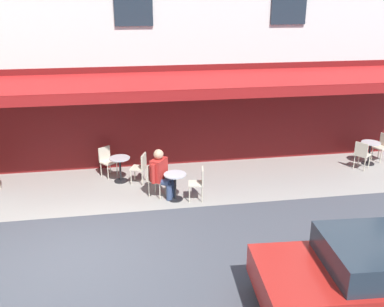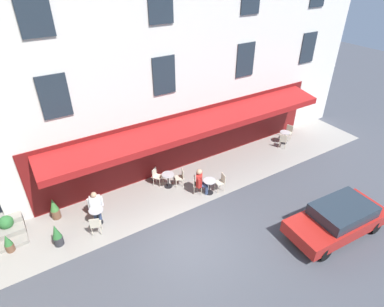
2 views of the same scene
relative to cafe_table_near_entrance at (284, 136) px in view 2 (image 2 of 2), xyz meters
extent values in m
plane|color=#42444C|center=(9.03, 3.88, -0.49)|extent=(70.00, 70.00, 0.00)
cube|color=gray|center=(5.78, 0.48, -0.49)|extent=(20.50, 3.20, 0.01)
cube|color=silver|center=(5.03, -5.62, 7.01)|extent=(20.00, 9.00, 15.00)
cube|color=maroon|center=(6.03, -1.09, 1.11)|extent=(16.00, 0.06, 3.20)
cube|color=maroon|center=(6.03, -0.27, 2.36)|extent=(15.00, 1.70, 0.36)
cube|color=maroon|center=(6.03, 0.56, 2.13)|extent=(15.00, 0.04, 0.28)
cube|color=#232D38|center=(-1.97, -1.08, 4.71)|extent=(1.10, 0.06, 1.70)
cube|color=#232D38|center=(2.69, -1.08, 4.71)|extent=(1.10, 0.06, 1.70)
cube|color=#232D38|center=(7.36, -1.08, 4.71)|extent=(1.10, 0.06, 1.70)
cube|color=#232D38|center=(12.03, -1.08, 4.71)|extent=(1.10, 0.06, 1.70)
cube|color=#232D38|center=(7.36, -1.08, 7.71)|extent=(1.10, 0.06, 1.70)
cube|color=#232D38|center=(12.03, -1.08, 7.71)|extent=(1.10, 0.06, 1.70)
cylinder|color=black|center=(0.00, 0.00, -0.48)|extent=(0.40, 0.40, 0.03)
cylinder|color=black|center=(0.00, 0.00, -0.13)|extent=(0.06, 0.06, 0.72)
cylinder|color=#B7B7BC|center=(0.00, 0.00, 0.24)|extent=(0.60, 0.60, 0.03)
cylinder|color=beige|center=(0.20, 0.36, -0.27)|extent=(0.03, 0.03, 0.45)
cylinder|color=beige|center=(0.41, 0.09, -0.27)|extent=(0.03, 0.03, 0.45)
cylinder|color=beige|center=(0.47, 0.57, -0.27)|extent=(0.03, 0.03, 0.45)
cylinder|color=beige|center=(0.68, 0.30, -0.27)|extent=(0.03, 0.03, 0.45)
cube|color=beige|center=(0.44, 0.33, -0.02)|extent=(0.56, 0.56, 0.04)
cube|color=beige|center=(0.58, 0.44, 0.21)|extent=(0.27, 0.34, 0.42)
cylinder|color=beige|center=(-0.29, -0.29, -0.27)|extent=(0.03, 0.03, 0.45)
cylinder|color=beige|center=(-0.42, 0.02, -0.27)|extent=(0.03, 0.03, 0.45)
cylinder|color=beige|center=(-0.61, -0.42, -0.27)|extent=(0.03, 0.03, 0.45)
cylinder|color=beige|center=(-0.73, -0.10, -0.27)|extent=(0.03, 0.03, 0.45)
cube|color=beige|center=(-0.51, -0.20, -0.02)|extent=(0.52, 0.52, 0.04)
cube|color=beige|center=(-0.68, -0.26, 0.21)|extent=(0.18, 0.39, 0.42)
cylinder|color=black|center=(6.56, 1.56, -0.48)|extent=(0.40, 0.40, 0.03)
cylinder|color=black|center=(6.56, 1.56, -0.13)|extent=(0.06, 0.06, 0.72)
cylinder|color=#B7B7BC|center=(6.56, 1.56, 0.24)|extent=(0.60, 0.60, 0.03)
cylinder|color=beige|center=(6.15, 1.45, -0.27)|extent=(0.03, 0.03, 0.45)
cylinder|color=beige|center=(6.21, 1.79, -0.27)|extent=(0.03, 0.03, 0.45)
cylinder|color=beige|center=(5.82, 1.51, -0.27)|extent=(0.03, 0.03, 0.45)
cylinder|color=beige|center=(5.88, 1.84, -0.27)|extent=(0.03, 0.03, 0.45)
cube|color=beige|center=(6.02, 1.65, -0.02)|extent=(0.46, 0.46, 0.04)
cube|color=beige|center=(5.84, 1.68, 0.21)|extent=(0.11, 0.40, 0.42)
cylinder|color=beige|center=(6.97, 1.48, -0.27)|extent=(0.03, 0.03, 0.45)
cylinder|color=beige|center=(6.77, 1.20, -0.27)|extent=(0.03, 0.03, 0.45)
cylinder|color=beige|center=(7.24, 1.28, -0.27)|extent=(0.03, 0.03, 0.45)
cylinder|color=beige|center=(7.05, 1.00, -0.27)|extent=(0.03, 0.03, 0.45)
cube|color=beige|center=(7.01, 1.24, -0.02)|extent=(0.56, 0.56, 0.04)
cube|color=beige|center=(7.16, 1.14, 0.21)|extent=(0.26, 0.35, 0.42)
cylinder|color=black|center=(11.73, 0.73, -0.48)|extent=(0.40, 0.40, 0.03)
cylinder|color=black|center=(11.73, 0.73, -0.13)|extent=(0.06, 0.06, 0.72)
cylinder|color=#B7B7BC|center=(11.73, 0.73, 0.24)|extent=(0.60, 0.60, 0.03)
cylinder|color=beige|center=(11.72, 1.14, -0.27)|extent=(0.03, 0.03, 0.45)
cylinder|color=beige|center=(12.03, 1.01, -0.27)|extent=(0.03, 0.03, 0.45)
cylinder|color=beige|center=(11.85, 1.46, -0.27)|extent=(0.03, 0.03, 0.45)
cylinder|color=beige|center=(12.16, 1.33, -0.27)|extent=(0.03, 0.03, 0.45)
cube|color=beige|center=(11.94, 1.24, -0.02)|extent=(0.52, 0.52, 0.04)
cube|color=beige|center=(12.01, 1.40, 0.21)|extent=(0.39, 0.19, 0.42)
cylinder|color=beige|center=(11.80, 0.31, -0.27)|extent=(0.03, 0.03, 0.45)
cylinder|color=beige|center=(11.47, 0.40, -0.27)|extent=(0.03, 0.03, 0.45)
cylinder|color=beige|center=(11.72, -0.01, -0.27)|extent=(0.03, 0.03, 0.45)
cylinder|color=beige|center=(11.39, 0.07, -0.27)|extent=(0.03, 0.03, 0.45)
cube|color=beige|center=(11.60, 0.19, -0.02)|extent=(0.49, 0.49, 0.04)
cube|color=beige|center=(11.55, 0.02, 0.21)|extent=(0.40, 0.14, 0.42)
cylinder|color=black|center=(8.00, 0.08, -0.48)|extent=(0.40, 0.40, 0.03)
cylinder|color=black|center=(8.00, 0.08, -0.13)|extent=(0.06, 0.06, 0.72)
cylinder|color=#B7B7BC|center=(8.00, 0.08, 0.24)|extent=(0.60, 0.60, 0.03)
cylinder|color=beige|center=(7.58, 0.06, -0.27)|extent=(0.03, 0.03, 0.45)
cylinder|color=beige|center=(7.70, 0.38, -0.27)|extent=(0.03, 0.03, 0.45)
cylinder|color=beige|center=(7.26, 0.18, -0.27)|extent=(0.03, 0.03, 0.45)
cylinder|color=beige|center=(7.38, 0.50, -0.27)|extent=(0.03, 0.03, 0.45)
cube|color=beige|center=(7.48, 0.28, -0.02)|extent=(0.52, 0.52, 0.04)
cube|color=beige|center=(7.31, 0.34, 0.21)|extent=(0.18, 0.39, 0.42)
cylinder|color=beige|center=(8.37, -0.11, -0.27)|extent=(0.03, 0.03, 0.45)
cylinder|color=beige|center=(8.10, -0.32, -0.27)|extent=(0.03, 0.03, 0.45)
cylinder|color=beige|center=(8.58, -0.37, -0.27)|extent=(0.03, 0.03, 0.45)
cylinder|color=beige|center=(8.31, -0.59, -0.27)|extent=(0.03, 0.03, 0.45)
cube|color=beige|center=(8.34, -0.35, -0.02)|extent=(0.56, 0.56, 0.04)
cube|color=beige|center=(8.45, -0.49, 0.21)|extent=(0.34, 0.28, 0.42)
cylinder|color=navy|center=(11.78, 0.55, -0.26)|extent=(0.15, 0.15, 0.47)
cylinder|color=navy|center=(11.74, 0.39, 0.00)|extent=(0.23, 0.36, 0.16)
cylinder|color=navy|center=(11.61, 0.59, -0.26)|extent=(0.15, 0.15, 0.47)
cylinder|color=navy|center=(11.57, 0.43, 0.00)|extent=(0.23, 0.36, 0.16)
cube|color=silver|center=(11.61, 0.25, 0.28)|extent=(0.51, 0.37, 0.56)
sphere|color=tan|center=(11.61, 0.25, 0.68)|extent=(0.25, 0.25, 0.25)
cylinder|color=silver|center=(11.88, 0.18, 0.26)|extent=(0.10, 0.10, 0.49)
cylinder|color=silver|center=(11.34, 0.32, 0.26)|extent=(0.10, 0.10, 0.49)
cylinder|color=navy|center=(6.72, 1.56, -0.26)|extent=(0.16, 0.16, 0.47)
cylinder|color=navy|center=(6.87, 1.46, 0.00)|extent=(0.39, 0.34, 0.17)
cylinder|color=navy|center=(6.61, 1.40, -0.26)|extent=(0.16, 0.16, 0.47)
cylinder|color=navy|center=(6.76, 1.30, 0.00)|extent=(0.39, 0.34, 0.17)
cube|color=red|center=(6.96, 1.28, 0.30)|extent=(0.52, 0.57, 0.61)
sphere|color=tan|center=(6.96, 1.28, 0.74)|extent=(0.27, 0.27, 0.27)
cylinder|color=red|center=(7.13, 1.52, 0.28)|extent=(0.11, 0.11, 0.53)
cylinder|color=red|center=(6.79, 1.03, 0.28)|extent=(0.11, 0.11, 0.53)
cylinder|color=brown|center=(13.18, -0.56, -0.27)|extent=(0.37, 0.37, 0.44)
cone|color=#3D7A38|center=(13.18, -0.56, 0.25)|extent=(0.36, 0.36, 0.61)
cylinder|color=brown|center=(15.03, -0.70, -0.34)|extent=(0.43, 0.43, 0.31)
sphere|color=#2D6B33|center=(15.03, -0.70, 0.06)|extent=(0.57, 0.57, 0.57)
cylinder|color=brown|center=(15.10, 0.39, -0.33)|extent=(0.32, 0.32, 0.33)
cone|color=#2D6B33|center=(15.10, 0.39, 0.09)|extent=(0.31, 0.31, 0.49)
cylinder|color=#2D2D33|center=(13.42, 1.06, -0.29)|extent=(0.37, 0.37, 0.40)
cone|color=#2D6B33|center=(13.42, 1.06, 0.22)|extent=(0.35, 0.35, 0.63)
cube|color=#A81E19|center=(3.60, 6.35, 0.08)|extent=(4.41, 2.07, 0.55)
cube|color=#232D38|center=(3.40, 6.37, 0.60)|extent=(2.51, 1.75, 0.48)
cylinder|color=black|center=(4.99, 5.46, -0.19)|extent=(0.60, 0.20, 0.60)
cylinder|color=black|center=(5.10, 7.06, -0.19)|extent=(0.60, 0.20, 0.60)
cylinder|color=black|center=(2.10, 5.65, -0.19)|extent=(0.60, 0.20, 0.60)
cylinder|color=black|center=(2.20, 7.25, -0.19)|extent=(0.60, 0.20, 0.60)
camera|label=1|loc=(7.84, 11.97, 4.70)|focal=40.25mm
camera|label=2|loc=(13.53, 11.24, 9.28)|focal=29.61mm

